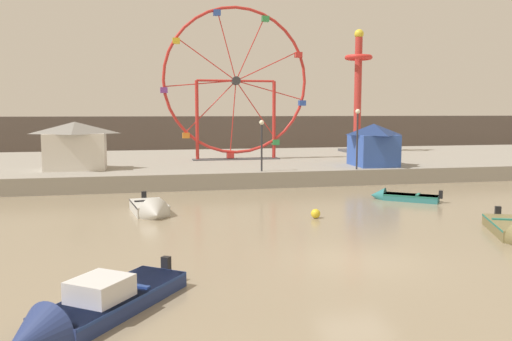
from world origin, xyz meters
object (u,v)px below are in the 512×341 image
Objects in this scene: carnival_booth_white_ticket at (75,145)px; carnival_booth_blue_tent at (373,144)px; promenade_lamp_near at (357,130)px; promenade_lamp_far at (262,137)px; drop_tower_red_tower at (358,90)px; mooring_buoy_orange at (316,214)px; motorboat_pale_grey at (151,209)px; motorboat_teal_painted at (399,197)px; ferris_wheel_red_frame at (236,83)px; motorboat_navy_blue at (85,312)px.

carnival_booth_white_ticket is 1.13× the size of carnival_booth_blue_tent.
promenade_lamp_near reaches higher than promenade_lamp_far.
drop_tower_red_tower is 3.07× the size of carnival_booth_blue_tent.
promenade_lamp_near is at bearing -2.19° from promenade_lamp_far.
carnival_booth_blue_tent reaches higher than mooring_buoy_orange.
motorboat_pale_grey is 1.16× the size of promenade_lamp_far.
motorboat_teal_painted is 0.29× the size of ferris_wheel_red_frame.
carnival_booth_blue_tent reaches higher than motorboat_teal_painted.
promenade_lamp_near is at bearing -134.38° from carnival_booth_blue_tent.
promenade_lamp_far is at bearing -166.44° from carnival_booth_blue_tent.
drop_tower_red_tower is at bearing 22.95° from carnival_booth_white_ticket.
carnival_booth_blue_tent is 8.71× the size of mooring_buoy_orange.
motorboat_pale_grey is at bearing -150.51° from promenade_lamp_near.
motorboat_navy_blue is 23.19m from promenade_lamp_far.
motorboat_pale_grey is 16.36m from promenade_lamp_near.
mooring_buoy_orange is (0.23, -10.50, -3.09)m from promenade_lamp_far.
motorboat_navy_blue reaches higher than motorboat_teal_painted.
carnival_booth_white_ticket is 12.66m from promenade_lamp_far.
drop_tower_red_tower is 14.06m from carnival_booth_blue_tent.
carnival_booth_blue_tent is 0.94× the size of promenade_lamp_near.
carnival_booth_white_ticket is at bearing -156.77° from ferris_wheel_red_frame.
promenade_lamp_near is (6.77, -8.99, -3.52)m from ferris_wheel_red_frame.
promenade_lamp_far is (-12.83, -14.44, -3.71)m from drop_tower_red_tower.
promenade_lamp_near is (18.73, -3.86, 0.98)m from carnival_booth_white_ticket.
motorboat_teal_painted is at bearing -106.71° from drop_tower_red_tower.
carnival_booth_blue_tent reaches higher than motorboat_pale_grey.
mooring_buoy_orange is at bearing -88.77° from promenade_lamp_far.
carnival_booth_white_ticket reaches higher than motorboat_pale_grey.
drop_tower_red_tower is 16.29m from promenade_lamp_near.
promenade_lamp_near is at bearing -53.02° from ferris_wheel_red_frame.
promenade_lamp_far is (0.16, -8.73, -3.94)m from ferris_wheel_red_frame.
carnival_booth_white_ticket is 18.91m from mooring_buoy_orange.
carnival_booth_blue_tent is 8.90m from promenade_lamp_far.
drop_tower_red_tower is at bearing 129.49° from motorboat_pale_grey.
carnival_booth_blue_tent is (17.77, 22.86, 2.36)m from motorboat_navy_blue.
ferris_wheel_red_frame is 27.98× the size of mooring_buoy_orange.
carnival_booth_blue_tent is 1.14× the size of promenade_lamp_far.
motorboat_navy_blue is at bearing -131.14° from mooring_buoy_orange.
motorboat_teal_painted is 23.12m from drop_tower_red_tower.
promenade_lamp_near is (13.92, 7.87, 3.45)m from motorboat_pale_grey.
carnival_booth_blue_tent is at bearing 43.29° from promenade_lamp_near.
motorboat_teal_painted is 8.08× the size of mooring_buoy_orange.
carnival_booth_white_ticket is (-3.06, 24.74, 2.46)m from motorboat_navy_blue.
ferris_wheel_red_frame is 14.19m from drop_tower_red_tower.
mooring_buoy_orange is (-8.48, -12.23, -2.43)m from carnival_booth_blue_tent.
motorboat_navy_blue is at bearing -16.39° from motorboat_pale_grey.
motorboat_pale_grey is 0.32× the size of ferris_wheel_red_frame.
carnival_booth_white_ticket is at bearing 168.37° from promenade_lamp_near.
mooring_buoy_orange is at bearing -88.84° from ferris_wheel_red_frame.
motorboat_teal_painted is 7.30m from mooring_buoy_orange.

